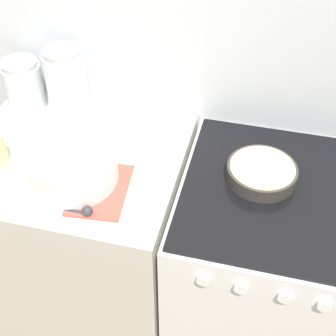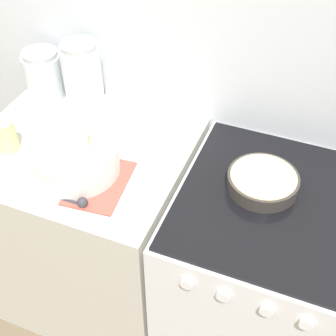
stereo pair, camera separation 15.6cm
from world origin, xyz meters
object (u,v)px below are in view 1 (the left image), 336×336
object	(u,v)px
baking_pan	(262,172)
storage_jar_left	(25,87)
mixing_bowl	(73,166)
storage_jar_middle	(67,87)
stove	(258,269)

from	to	relation	value
baking_pan	storage_jar_left	xyz separation A→B (m)	(-0.96, 0.20, 0.06)
mixing_bowl	baking_pan	distance (m)	0.63
storage_jar_middle	stove	bearing A→B (deg)	-16.43
stove	storage_jar_middle	world-z (taller)	storage_jar_middle
baking_pan	storage_jar_left	bearing A→B (deg)	168.15
stove	mixing_bowl	bearing A→B (deg)	-170.34
baking_pan	stove	bearing A→B (deg)	-38.15
stove	mixing_bowl	size ratio (longest dim) A/B	3.06
mixing_bowl	stove	bearing A→B (deg)	9.66
storage_jar_left	baking_pan	bearing A→B (deg)	-11.85
baking_pan	storage_jar_left	world-z (taller)	storage_jar_left
storage_jar_left	mixing_bowl	bearing A→B (deg)	-45.80
stove	baking_pan	xyz separation A→B (m)	(-0.06, 0.04, 0.48)
mixing_bowl	baking_pan	size ratio (longest dim) A/B	1.25
baking_pan	storage_jar_middle	xyz separation A→B (m)	(-0.78, 0.20, 0.09)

